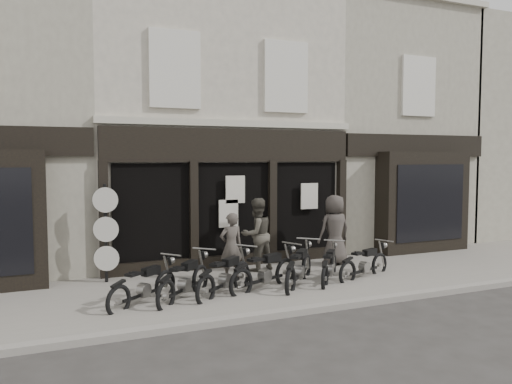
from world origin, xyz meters
name	(u,v)px	position (x,y,z in m)	size (l,w,h in m)	color
ground_plane	(280,297)	(0.00, 0.00, 0.00)	(90.00, 90.00, 0.00)	#2D2B28
pavement	(263,285)	(0.00, 0.90, 0.06)	(30.00, 4.20, 0.12)	slate
kerb	(307,310)	(0.00, -1.25, 0.07)	(30.00, 0.25, 0.13)	gray
central_building	(201,128)	(0.00, 5.95, 4.08)	(7.30, 6.22, 8.34)	#BFB6A3
neighbour_right	(364,133)	(6.35, 5.90, 4.04)	(5.60, 6.73, 8.34)	#9C9784
motorcycle_0	(144,289)	(-2.94, 0.39, 0.39)	(1.75, 1.46, 0.99)	black
motorcycle_1	(185,284)	(-2.07, 0.41, 0.41)	(1.68, 1.72, 1.04)	black
motorcycle_2	(225,279)	(-1.14, 0.42, 0.42)	(1.85, 1.58, 1.05)	black
motorcycle_3	(265,275)	(-0.15, 0.46, 0.42)	(2.07, 1.15, 1.06)	black
motorcycle_4	(299,271)	(0.73, 0.45, 0.43)	(1.70, 1.84, 1.08)	black
motorcycle_5	(329,269)	(1.61, 0.52, 0.39)	(1.49, 1.70, 0.98)	black
motorcycle_6	(365,266)	(2.59, 0.44, 0.38)	(1.92, 0.96, 0.96)	black
man_left	(231,246)	(-0.61, 1.49, 0.95)	(0.60, 0.40, 1.65)	#413C36
man_centre	(257,234)	(0.36, 2.16, 1.08)	(0.94, 0.73, 1.93)	#444037
man_right	(335,230)	(2.64, 1.96, 1.10)	(0.96, 0.62, 1.96)	#393430
advert_sign_post	(106,237)	(-3.47, 2.40, 1.21)	(0.59, 0.39, 2.49)	black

